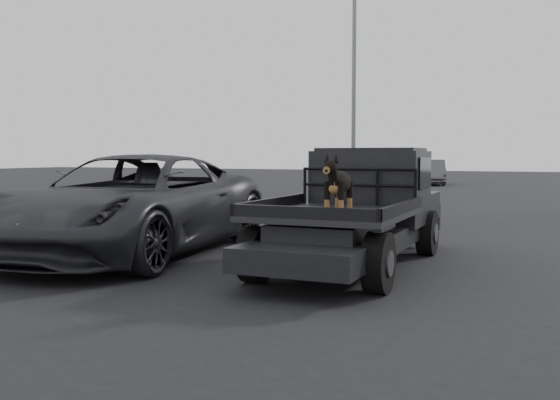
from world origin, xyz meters
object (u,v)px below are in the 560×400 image
at_px(distant_car_a, 431,172).
at_px(floodlight_near, 354,31).
at_px(dog, 339,187).
at_px(flatbed_ute, 354,236).
at_px(parked_suv, 133,204).

relative_size(distant_car_a, floodlight_near, 0.34).
xyz_separation_m(dog, floodlight_near, (-5.42, 18.38, 5.60)).
bearing_deg(distant_car_a, flatbed_ute, -94.18).
relative_size(flatbed_ute, dog, 7.30).
height_order(dog, distant_car_a, dog).
relative_size(flatbed_ute, parked_suv, 0.88).
distance_m(dog, parked_suv, 4.35).
height_order(flatbed_ute, distant_car_a, distant_car_a).
bearing_deg(dog, distant_car_a, 97.83).
xyz_separation_m(dog, distant_car_a, (-3.93, 28.60, -0.58)).
height_order(flatbed_ute, parked_suv, parked_suv).
height_order(flatbed_ute, dog, dog).
bearing_deg(flatbed_ute, floodlight_near, 107.03).
xyz_separation_m(distant_car_a, floodlight_near, (-1.49, -10.23, 6.18)).
bearing_deg(dog, parked_suv, 161.71).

